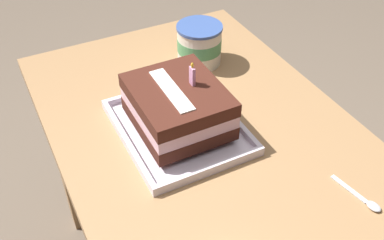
% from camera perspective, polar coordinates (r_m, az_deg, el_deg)
% --- Properties ---
extents(dining_table, '(1.04, 0.70, 0.73)m').
position_cam_1_polar(dining_table, '(1.18, 1.60, -5.45)').
color(dining_table, '#9E754C').
rests_on(dining_table, ground_plane).
extents(foil_tray, '(0.33, 0.27, 0.02)m').
position_cam_1_polar(foil_tray, '(1.09, -1.72, -1.02)').
color(foil_tray, silver).
rests_on(foil_tray, dining_table).
extents(birthday_cake, '(0.23, 0.20, 0.16)m').
position_cam_1_polar(birthday_cake, '(1.05, -1.80, 1.75)').
color(birthday_cake, '#462017').
rests_on(birthday_cake, foil_tray).
extents(ice_cream_tub, '(0.13, 0.13, 0.12)m').
position_cam_1_polar(ice_cream_tub, '(1.30, 0.92, 9.47)').
color(ice_cream_tub, silver).
rests_on(ice_cream_tub, dining_table).
extents(serving_spoon_near_tray, '(0.12, 0.04, 0.01)m').
position_cam_1_polar(serving_spoon_near_tray, '(1.00, 21.01, -9.48)').
color(serving_spoon_near_tray, silver).
rests_on(serving_spoon_near_tray, dining_table).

